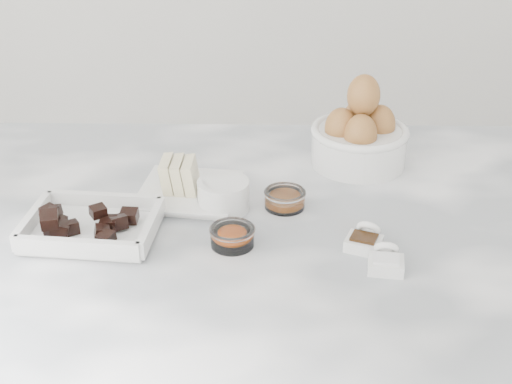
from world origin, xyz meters
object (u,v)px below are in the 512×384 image
sugar_ramekin (223,194)px  egg_bowl (360,136)px  chocolate_dish (91,222)px  vanilla_spoon (365,239)px  zest_bowl (232,235)px  salt_spoon (386,260)px  butter_plate (187,185)px  honey_bowl (285,199)px

sugar_ramekin → egg_bowl: bearing=36.1°
chocolate_dish → vanilla_spoon: size_ratio=2.84×
sugar_ramekin → egg_bowl: (0.24, 0.17, 0.03)m
chocolate_dish → zest_bowl: 0.22m
sugar_ramekin → vanilla_spoon: 0.25m
egg_bowl → salt_spoon: 0.34m
vanilla_spoon → sugar_ramekin: bearing=152.7°
sugar_ramekin → zest_bowl: 0.11m
sugar_ramekin → chocolate_dish: bearing=-156.9°
chocolate_dish → zest_bowl: (0.22, -0.03, -0.01)m
zest_bowl → vanilla_spoon: vanilla_spoon is taller
chocolate_dish → salt_spoon: chocolate_dish is taller
chocolate_dish → butter_plate: size_ratio=1.16×
egg_bowl → vanilla_spoon: bearing=-94.1°
chocolate_dish → butter_plate: (0.13, 0.13, -0.00)m
chocolate_dish → sugar_ramekin: chocolate_dish is taller
chocolate_dish → egg_bowl: size_ratio=1.18×
egg_bowl → salt_spoon: egg_bowl is taller
zest_bowl → salt_spoon: 0.23m
chocolate_dish → salt_spoon: (0.44, -0.08, -0.01)m
sugar_ramekin → honey_bowl: (0.10, 0.01, -0.01)m
vanilla_spoon → honey_bowl: bearing=134.4°
sugar_ramekin → salt_spoon: bearing=-34.8°
vanilla_spoon → salt_spoon: 0.06m
butter_plate → salt_spoon: bearing=-34.4°
chocolate_dish → sugar_ramekin: 0.22m
egg_bowl → vanilla_spoon: egg_bowl is taller
butter_plate → vanilla_spoon: 0.32m
vanilla_spoon → egg_bowl: bearing=85.9°
honey_bowl → butter_plate: bearing=168.5°
egg_bowl → salt_spoon: bearing=-89.5°
sugar_ramekin → salt_spoon: size_ratio=1.27×
butter_plate → sugar_ramekin: bearing=-32.7°
chocolate_dish → salt_spoon: 0.45m
egg_bowl → butter_plate: bearing=-156.3°
butter_plate → zest_bowl: size_ratio=2.61×
butter_plate → vanilla_spoon: butter_plate is taller
butter_plate → egg_bowl: egg_bowl is taller
sugar_ramekin → butter_plate: bearing=147.3°
honey_bowl → sugar_ramekin: bearing=-175.7°
sugar_ramekin → vanilla_spoon: (0.22, -0.11, -0.01)m
butter_plate → honey_bowl: 0.17m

